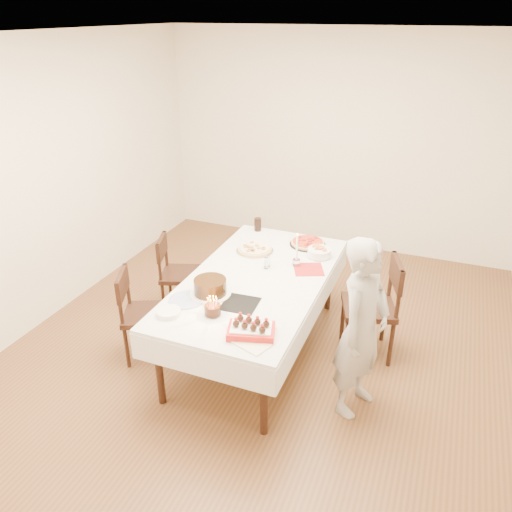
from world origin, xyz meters
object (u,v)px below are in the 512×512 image
at_px(pizza_pepperoni, 308,243).
at_px(birthday_cake, 212,306).
at_px(chair_left_savory, 181,274).
at_px(dining_table, 256,315).
at_px(taper_candle, 297,249).
at_px(person, 362,329).
at_px(pizza_white, 255,249).
at_px(pasta_bowl, 319,252).
at_px(cola_glass, 258,224).
at_px(chair_left_dessert, 147,315).
at_px(chair_right_savory, 369,307).
at_px(strawberry_box, 251,330).
at_px(layer_cake, 210,287).

distance_m(pizza_pepperoni, birthday_cake, 1.53).
bearing_deg(birthday_cake, chair_left_savory, 130.89).
height_order(dining_table, taper_candle, taper_candle).
xyz_separation_m(chair_left_savory, pizza_pepperoni, (1.19, 0.48, 0.35)).
xyz_separation_m(person, pizza_white, (-1.22, 0.89, 0.04)).
height_order(dining_table, person, person).
relative_size(pasta_bowl, birthday_cake, 1.63).
relative_size(pizza_white, pasta_bowl, 1.63).
relative_size(dining_table, cola_glass, 15.46).
bearing_deg(chair_left_dessert, taper_candle, -168.22).
relative_size(pasta_bowl, cola_glass, 1.61).
bearing_deg(chair_right_savory, birthday_cake, -154.60).
relative_size(cola_glass, strawberry_box, 0.41).
bearing_deg(person, birthday_cake, 121.18).
xyz_separation_m(pizza_white, taper_candle, (0.46, -0.13, 0.14)).
bearing_deg(pasta_bowl, pizza_pepperoni, 129.86).
bearing_deg(pasta_bowl, pizza_white, -168.31).
bearing_deg(person, pizza_white, 71.34).
bearing_deg(taper_candle, layer_cake, -123.80).
bearing_deg(pizza_white, birthday_cake, -84.22).
xyz_separation_m(person, pasta_bowl, (-0.61, 1.01, 0.06)).
height_order(cola_glass, layer_cake, cola_glass).
relative_size(dining_table, pizza_pepperoni, 5.98).
xyz_separation_m(pizza_pepperoni, cola_glass, (-0.59, 0.15, 0.05)).
relative_size(dining_table, strawberry_box, 6.36).
relative_size(chair_right_savory, pizza_white, 2.65).
bearing_deg(layer_cake, birthday_cake, -60.30).
xyz_separation_m(pizza_pepperoni, pasta_bowl, (0.18, -0.21, 0.02)).
bearing_deg(layer_cake, cola_glass, 95.16).
height_order(layer_cake, strawberry_box, layer_cake).
relative_size(chair_left_savory, layer_cake, 2.44).
height_order(person, pizza_white, person).
bearing_deg(chair_left_savory, birthday_cake, 111.36).
height_order(pizza_pepperoni, birthday_cake, birthday_cake).
xyz_separation_m(dining_table, pasta_bowl, (0.40, 0.63, 0.42)).
relative_size(pizza_pepperoni, cola_glass, 2.59).
bearing_deg(cola_glass, pizza_pepperoni, -14.01).
height_order(pizza_white, cola_glass, cola_glass).
relative_size(chair_left_dessert, taper_candle, 2.61).
relative_size(pizza_white, layer_cake, 1.06).
relative_size(chair_left_savory, pizza_pepperoni, 2.34).
distance_m(person, cola_glass, 1.95).
bearing_deg(person, layer_cake, 107.23).
xyz_separation_m(pasta_bowl, birthday_cake, (-0.49, -1.28, 0.04)).
bearing_deg(dining_table, pasta_bowl, 57.72).
relative_size(person, layer_cake, 4.26).
relative_size(chair_left_dessert, birthday_cake, 6.30).
height_order(person, layer_cake, person).
height_order(pizza_pepperoni, cola_glass, cola_glass).
distance_m(pasta_bowl, cola_glass, 0.85).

